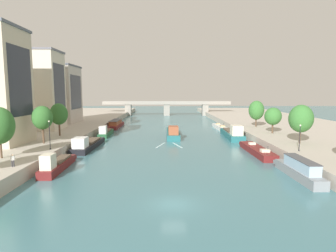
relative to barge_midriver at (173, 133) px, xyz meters
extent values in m
plane|color=#42757F|center=(-1.17, -43.71, -1.00)|extent=(400.00, 400.00, 0.00)
cube|color=#B7AD9E|center=(-37.73, 11.29, -0.06)|extent=(36.00, 170.00, 1.89)
cube|color=#B7AD9E|center=(35.39, 11.29, -0.06)|extent=(36.00, 170.00, 1.89)
cube|color=#23666B|center=(0.00, 0.55, -0.36)|extent=(3.12, 16.46, 1.28)
cube|color=#23666B|center=(0.03, 9.13, -0.24)|extent=(2.92, 1.27, 1.01)
cube|color=#23666B|center=(0.00, 0.55, 0.30)|extent=(3.18, 16.46, 0.06)
cube|color=#9E5133|center=(-0.02, -5.04, 1.30)|extent=(2.31, 3.30, 1.94)
cube|color=black|center=(-0.01, -3.38, 1.60)|extent=(1.84, 0.04, 0.54)
cube|color=brown|center=(0.01, 2.20, 0.51)|extent=(2.42, 8.56, 0.36)
cylinder|color=#232328|center=(0.45, -4.38, 0.88)|extent=(0.07, 0.07, 1.10)
cube|color=silver|center=(0.62, -11.98, -0.99)|extent=(1.98, 5.87, 0.03)
cube|color=silver|center=(-2.98, -11.97, -0.99)|extent=(2.02, 5.86, 0.03)
cube|color=maroon|center=(-17.74, -30.73, -0.47)|extent=(2.27, 10.61, 1.05)
cube|color=maroon|center=(-17.88, -25.10, -0.37)|extent=(1.94, 1.27, 0.89)
cube|color=maroon|center=(-17.74, -30.73, 0.08)|extent=(2.31, 10.61, 0.06)
cube|color=beige|center=(-17.65, -34.32, 1.12)|extent=(1.56, 2.15, 2.01)
cube|color=black|center=(-17.68, -33.26, 1.42)|extent=(1.21, 0.06, 0.56)
cube|color=brown|center=(-17.77, -29.68, 0.29)|extent=(1.70, 5.53, 0.36)
cylinder|color=#232328|center=(-17.36, -33.89, 0.66)|extent=(0.07, 0.07, 1.10)
cube|color=black|center=(-17.66, -14.63, -0.51)|extent=(3.47, 14.58, 0.99)
cube|color=black|center=(-17.48, -7.03, -0.41)|extent=(2.99, 1.29, 0.86)
cube|color=black|center=(-17.66, -14.63, 0.02)|extent=(3.53, 14.58, 0.06)
cube|color=white|center=(-17.78, -19.56, 1.00)|extent=(2.41, 2.96, 1.90)
cube|color=black|center=(-17.75, -18.10, 1.29)|extent=(1.87, 0.08, 0.53)
cube|color=brown|center=(-17.63, -13.18, 0.23)|extent=(2.62, 7.60, 0.36)
cylinder|color=#232328|center=(-17.30, -18.99, 0.60)|extent=(0.07, 0.07, 1.10)
cube|color=#235633|center=(-17.53, 1.78, -0.49)|extent=(2.59, 11.15, 1.03)
cube|color=#235633|center=(-17.71, 7.67, -0.38)|extent=(2.17, 1.29, 0.88)
cube|color=#235633|center=(-17.53, 1.78, 0.06)|extent=(2.63, 11.15, 0.06)
cube|color=white|center=(-17.41, -1.99, 1.03)|extent=(1.75, 2.27, 1.89)
cube|color=black|center=(-17.45, -0.87, 1.32)|extent=(1.35, 0.07, 0.53)
cube|color=brown|center=(-17.56, 2.89, 0.27)|extent=(1.93, 5.82, 0.36)
cylinder|color=#232328|center=(-17.09, -1.53, 0.64)|extent=(0.07, 0.07, 1.10)
cube|color=maroon|center=(-17.91, 19.36, -0.52)|extent=(3.01, 15.60, 0.97)
cube|color=maroon|center=(-17.87, 27.50, -0.42)|extent=(2.80, 1.22, 0.85)
cube|color=maroon|center=(-17.91, 19.36, -0.01)|extent=(3.06, 15.60, 0.06)
cube|color=#9E5133|center=(-17.91, 18.58, 0.68)|extent=(2.45, 9.99, 1.31)
cube|color=#4C4C51|center=(-17.91, 18.58, 1.38)|extent=(2.63, 10.29, 0.08)
cylinder|color=#232328|center=(-17.48, 14.68, 0.57)|extent=(0.07, 0.07, 1.10)
cube|color=gray|center=(15.75, -35.03, -0.41)|extent=(2.02, 10.90, 1.19)
cube|color=gray|center=(15.70, -29.23, -0.29)|extent=(1.83, 1.27, 0.96)
cube|color=gray|center=(15.75, -35.03, 0.22)|extent=(2.05, 10.90, 0.06)
cube|color=#9EBCD6|center=(15.76, -35.57, 0.94)|extent=(1.63, 6.98, 1.38)
cube|color=#4C4C51|center=(15.76, -35.57, 1.67)|extent=(1.75, 7.19, 0.08)
cylinder|color=#232328|center=(16.07, -38.29, 0.80)|extent=(0.07, 0.07, 1.10)
cube|color=maroon|center=(15.02, -20.37, -0.45)|extent=(2.68, 13.85, 1.09)
cube|color=maroon|center=(14.96, -13.10, -0.35)|extent=(2.45, 1.25, 0.91)
cube|color=maroon|center=(15.02, -20.37, 0.12)|extent=(2.73, 13.85, 0.06)
cube|color=beige|center=(15.00, -17.33, 0.35)|extent=(1.29, 0.91, 0.40)
cube|color=beige|center=(15.05, -24.24, 0.39)|extent=(1.42, 1.11, 0.48)
cylinder|color=#232328|center=(15.44, -24.51, 0.70)|extent=(0.07, 0.07, 1.10)
cube|color=#23666B|center=(14.87, -1.32, -0.35)|extent=(3.96, 15.76, 1.30)
cube|color=#23666B|center=(15.19, 6.84, -0.22)|extent=(3.22, 1.39, 1.02)
cube|color=#23666B|center=(14.87, -1.32, 0.33)|extent=(4.03, 15.76, 0.06)
cube|color=beige|center=(14.66, -6.64, 1.49)|extent=(2.63, 3.22, 2.27)
cube|color=black|center=(14.72, -5.06, 1.83)|extent=(2.01, 0.11, 0.64)
cube|color=brown|center=(14.93, 0.24, 0.54)|extent=(2.93, 8.23, 0.36)
cylinder|color=#232328|center=(15.18, -6.03, 0.91)|extent=(0.07, 0.07, 1.10)
cube|color=silver|center=(14.90, 14.40, -0.47)|extent=(2.57, 12.13, 1.05)
cube|color=silver|center=(14.69, 20.79, -0.37)|extent=(2.11, 1.29, 0.89)
cube|color=silver|center=(14.90, 14.40, 0.08)|extent=(2.61, 12.13, 0.06)
cube|color=tan|center=(14.81, 17.06, 0.31)|extent=(1.12, 0.93, 0.40)
cube|color=tan|center=(15.00, 11.03, 0.35)|extent=(1.24, 1.14, 0.48)
cylinder|color=#232328|center=(15.34, 10.80, 0.66)|extent=(0.07, 0.07, 1.10)
cylinder|color=brown|center=(-25.55, -31.32, 2.52)|extent=(0.29, 0.29, 3.27)
cylinder|color=brown|center=(-24.50, -19.65, 2.69)|extent=(0.35, 0.35, 3.60)
ellipsoid|color=#336B2D|center=(-24.50, -19.65, 5.68)|extent=(3.68, 3.68, 4.34)
cylinder|color=brown|center=(-24.92, -10.52, 2.62)|extent=(0.36, 0.36, 3.46)
ellipsoid|color=#336B2D|center=(-24.92, -10.52, 5.62)|extent=(3.73, 3.73, 4.62)
cylinder|color=brown|center=(22.80, -20.44, 2.51)|extent=(0.28, 0.28, 3.24)
ellipsoid|color=#387533|center=(22.80, -20.44, 5.52)|extent=(4.30, 4.30, 5.06)
cylinder|color=brown|center=(22.76, -7.33, 2.30)|extent=(0.38, 0.38, 2.83)
ellipsoid|color=#387533|center=(22.76, -7.33, 4.82)|extent=(3.81, 3.81, 4.00)
cylinder|color=brown|center=(22.88, 4.87, 2.44)|extent=(0.33, 0.33, 3.09)
ellipsoid|color=#387533|center=(22.88, 4.87, 5.41)|extent=(4.11, 4.11, 5.18)
cylinder|color=black|center=(-21.02, -25.23, 3.16)|extent=(0.11, 0.11, 4.54)
sphere|color=#EAE5C6|center=(-21.02, -25.23, 5.57)|extent=(0.28, 0.28, 0.28)
cylinder|color=black|center=(-21.02, -25.23, 0.99)|extent=(0.22, 0.22, 0.20)
cylinder|color=black|center=(19.55, -26.99, 2.90)|extent=(0.11, 0.11, 4.01)
sphere|color=#EAE5C6|center=(19.55, -26.99, 5.04)|extent=(0.28, 0.28, 0.28)
cylinder|color=black|center=(19.55, -26.99, 0.99)|extent=(0.22, 0.22, 0.20)
cube|color=#232833|center=(-27.77, -20.15, 12.19)|extent=(0.04, 7.94, 12.33)
cube|color=beige|center=(-34.97, 0.28, 10.53)|extent=(12.97, 9.01, 19.29)
cube|color=slate|center=(-34.97, 0.28, 20.43)|extent=(13.36, 9.28, 0.50)
cube|color=#232833|center=(-28.46, 0.28, 11.50)|extent=(0.04, 7.21, 11.57)
cube|color=#BCB2A8|center=(-34.97, 16.60, 9.45)|extent=(10.90, 12.55, 17.12)
cube|color=#4C515B|center=(-34.97, 16.60, 18.26)|extent=(11.22, 12.93, 0.50)
cube|color=#232833|center=(-29.50, 16.60, 10.31)|extent=(0.04, 10.04, 10.27)
cube|color=gray|center=(-1.17, 64.27, 4.73)|extent=(61.11, 4.40, 0.60)
cube|color=gray|center=(-1.17, 62.27, 5.48)|extent=(61.11, 0.30, 0.90)
cube|color=gray|center=(-1.17, 66.27, 5.48)|extent=(61.11, 0.30, 0.90)
cube|color=gray|center=(-19.73, 64.27, 1.71)|extent=(2.80, 3.60, 5.43)
cube|color=gray|center=(-1.17, 64.27, 1.71)|extent=(2.80, 3.60, 5.43)
cube|color=gray|center=(17.39, 64.27, 1.71)|extent=(2.80, 3.60, 5.43)
cylinder|color=#2D2D38|center=(-21.43, -36.12, 1.31)|extent=(0.13, 0.13, 0.84)
cylinder|color=#2D2D38|center=(-21.27, -36.00, 1.31)|extent=(0.13, 0.13, 0.84)
cube|color=white|center=(-21.35, -36.06, 2.01)|extent=(0.39, 0.36, 0.56)
sphere|color=beige|center=(-21.35, -36.06, 2.41)|extent=(0.21, 0.21, 0.21)
cylinder|color=white|center=(-21.53, -36.19, 2.01)|extent=(0.09, 0.09, 0.54)
cylinder|color=white|center=(-21.18, -35.93, 2.01)|extent=(0.09, 0.09, 0.54)
camera|label=1|loc=(-2.03, -71.01, 10.34)|focal=29.97mm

